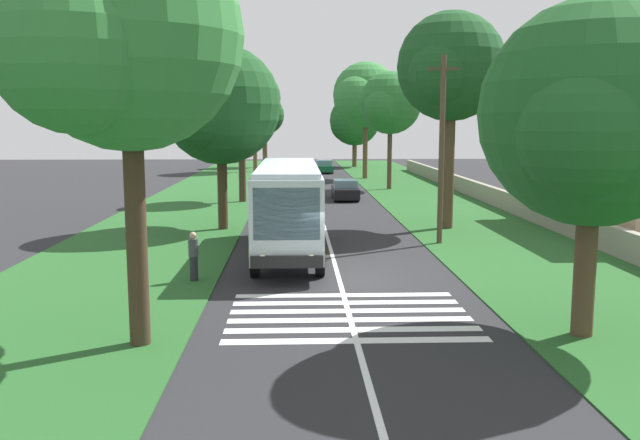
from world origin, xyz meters
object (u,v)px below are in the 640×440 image
trailing_car_1 (290,179)px  roadside_tree_right_2 (449,70)px  roadside_tree_right_3 (364,97)px  roadside_tree_right_1 (389,105)px  roadside_tree_right_4 (353,122)px  roadside_tree_left_2 (218,108)px  roadside_tree_left_4 (123,45)px  roadside_tree_right_0 (586,120)px  roadside_tree_left_0 (264,116)px  utility_pole (442,147)px  trailing_car_3 (325,167)px  trailing_car_2 (291,171)px  trailing_car_0 (345,190)px  coach_bus (288,203)px  pedestrian (193,256)px  roadside_tree_left_3 (240,113)px  roadside_tree_left_1 (253,99)px

trailing_car_1 → roadside_tree_right_2: bearing=-160.8°
roadside_tree_right_3 → roadside_tree_right_1: bearing=-174.8°
roadside_tree_right_2 → roadside_tree_right_4: bearing=0.6°
roadside_tree_left_2 → roadside_tree_right_2: roadside_tree_right_2 is taller
roadside_tree_left_4 → roadside_tree_right_0: size_ratio=1.19×
roadside_tree_left_4 → trailing_car_1: bearing=-4.8°
trailing_car_1 → roadside_tree_left_0: (25.84, 3.36, 5.59)m
roadside_tree_right_1 → utility_pole: (-25.33, 1.13, -2.57)m
roadside_tree_left_0 → roadside_tree_right_0: size_ratio=1.04×
roadside_tree_left_2 → trailing_car_3: bearing=-10.1°
trailing_car_2 → roadside_tree_right_3: 10.25m
trailing_car_2 → roadside_tree_left_0: roadside_tree_left_0 is taller
trailing_car_0 → roadside_tree_left_4: roadside_tree_left_4 is taller
coach_bus → trailing_car_2: size_ratio=2.60×
coach_bus → utility_pole: 7.50m
roadside_tree_right_2 → roadside_tree_right_4: size_ratio=1.23×
roadside_tree_right_0 → utility_pole: 13.20m
trailing_car_1 → roadside_tree_right_1: bearing=-107.9°
coach_bus → trailing_car_3: (46.48, -3.50, -1.48)m
trailing_car_1 → roadside_tree_right_2: roadside_tree_right_2 is taller
roadside_tree_right_0 → utility_pole: size_ratio=1.01×
trailing_car_3 → roadside_tree_right_1: bearing=-166.8°
roadside_tree_right_4 → pedestrian: roadside_tree_right_4 is taller
roadside_tree_left_3 → roadside_tree_right_3: 21.95m
roadside_tree_left_0 → roadside_tree_left_1: bearing=173.8°
trailing_car_3 → roadside_tree_left_2: roadside_tree_left_2 is taller
roadside_tree_left_1 → roadside_tree_left_2: 41.56m
trailing_car_1 → roadside_tree_right_1: 10.53m
roadside_tree_left_1 → roadside_tree_right_2: size_ratio=1.02×
trailing_car_2 → roadside_tree_left_3: bearing=171.0°
trailing_car_0 → trailing_car_2: size_ratio=1.00×
trailing_car_1 → roadside_tree_right_0: 42.05m
roadside_tree_right_0 → roadside_tree_right_1: (38.46, -0.42, 1.43)m
roadside_tree_left_2 → roadside_tree_right_4: roadside_tree_left_2 is taller
roadside_tree_right_0 → roadside_tree_left_1: bearing=11.3°
roadside_tree_right_4 → trailing_car_0: bearing=174.3°
roadside_tree_left_1 → roadside_tree_right_3: 15.07m
roadside_tree_right_4 → trailing_car_3: bearing=158.2°
roadside_tree_left_1 → roadside_tree_left_4: roadside_tree_left_1 is taller
coach_bus → roadside_tree_right_0: bearing=-145.2°
roadside_tree_right_1 → trailing_car_1: bearing=72.1°
roadside_tree_left_0 → pedestrian: bearing=-179.7°
trailing_car_3 → roadside_tree_left_1: 10.94m
roadside_tree_right_0 → roadside_tree_right_3: 49.26m
roadside_tree_left_2 → coach_bus: bearing=-152.9°
roadside_tree_right_4 → roadside_tree_right_1: bearing=-179.1°
coach_bus → roadside_tree_right_3: (38.43, -6.92, 5.79)m
roadside_tree_left_0 → roadside_tree_left_2: (-49.24, 0.00, -0.09)m
roadside_tree_left_4 → roadside_tree_right_1: 40.58m
utility_pole → roadside_tree_left_4: bearing=142.4°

